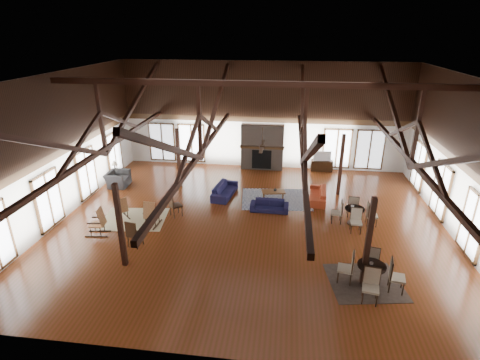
# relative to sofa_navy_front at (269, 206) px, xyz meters

# --- Properties ---
(floor) EXTENTS (16.00, 16.00, 0.00)m
(floor) POSITION_rel_sofa_navy_front_xyz_m (-0.74, -1.26, -0.25)
(floor) COLOR #612814
(floor) RESTS_ON ground
(ceiling) EXTENTS (16.00, 14.00, 0.02)m
(ceiling) POSITION_rel_sofa_navy_front_xyz_m (-0.74, -1.26, 5.75)
(ceiling) COLOR black
(ceiling) RESTS_ON wall_back
(wall_back) EXTENTS (16.00, 0.02, 6.00)m
(wall_back) POSITION_rel_sofa_navy_front_xyz_m (-0.74, 5.74, 2.75)
(wall_back) COLOR silver
(wall_back) RESTS_ON floor
(wall_front) EXTENTS (16.00, 0.02, 6.00)m
(wall_front) POSITION_rel_sofa_navy_front_xyz_m (-0.74, -8.26, 2.75)
(wall_front) COLOR silver
(wall_front) RESTS_ON floor
(wall_left) EXTENTS (0.02, 14.00, 6.00)m
(wall_left) POSITION_rel_sofa_navy_front_xyz_m (-8.74, -1.26, 2.75)
(wall_left) COLOR silver
(wall_left) RESTS_ON floor
(wall_right) EXTENTS (0.02, 14.00, 6.00)m
(wall_right) POSITION_rel_sofa_navy_front_xyz_m (7.26, -1.26, 2.75)
(wall_right) COLOR silver
(wall_right) RESTS_ON floor
(roof_truss) EXTENTS (15.60, 14.07, 3.14)m
(roof_truss) POSITION_rel_sofa_navy_front_xyz_m (-0.74, -1.26, 3.78)
(roof_truss) COLOR black
(roof_truss) RESTS_ON wall_back
(post_grid) EXTENTS (8.16, 7.16, 3.05)m
(post_grid) POSITION_rel_sofa_navy_front_xyz_m (-0.74, -1.26, 1.28)
(post_grid) COLOR black
(post_grid) RESTS_ON floor
(fireplace) EXTENTS (2.50, 0.69, 2.60)m
(fireplace) POSITION_rel_sofa_navy_front_xyz_m (-0.74, 5.41, 1.04)
(fireplace) COLOR #6A5C51
(fireplace) RESTS_ON floor
(ceiling_fan) EXTENTS (1.60, 1.60, 0.75)m
(ceiling_fan) POSITION_rel_sofa_navy_front_xyz_m (-0.24, -2.26, 3.48)
(ceiling_fan) COLOR black
(ceiling_fan) RESTS_ON roof_truss
(sofa_navy_front) EXTENTS (1.71, 0.70, 0.50)m
(sofa_navy_front) POSITION_rel_sofa_navy_front_xyz_m (0.00, 0.00, 0.00)
(sofa_navy_front) COLOR #151336
(sofa_navy_front) RESTS_ON floor
(sofa_navy_left) EXTENTS (2.12, 1.08, 0.59)m
(sofa_navy_left) POSITION_rel_sofa_navy_front_xyz_m (-2.26, 1.34, 0.05)
(sofa_navy_left) COLOR #18163E
(sofa_navy_left) RESTS_ON floor
(sofa_orange) EXTENTS (2.00, 0.90, 0.57)m
(sofa_orange) POSITION_rel_sofa_navy_front_xyz_m (2.21, 1.41, 0.04)
(sofa_orange) COLOR #B84223
(sofa_orange) RESTS_ON floor
(coffee_table) EXTENTS (1.18, 0.75, 0.42)m
(coffee_table) POSITION_rel_sofa_navy_front_xyz_m (0.12, 1.26, 0.11)
(coffee_table) COLOR brown
(coffee_table) RESTS_ON floor
(vase) EXTENTS (0.18, 0.18, 0.17)m
(vase) POSITION_rel_sofa_navy_front_xyz_m (0.19, 1.28, 0.25)
(vase) COLOR #B2B2B2
(vase) RESTS_ON coffee_table
(armchair) EXTENTS (1.19, 1.05, 0.76)m
(armchair) POSITION_rel_sofa_navy_front_xyz_m (-7.94, 1.85, 0.13)
(armchair) COLOR #28282A
(armchair) RESTS_ON floor
(side_table_lamp) EXTENTS (0.46, 0.46, 1.18)m
(side_table_lamp) POSITION_rel_sofa_navy_front_xyz_m (-8.34, 2.48, 0.20)
(side_table_lamp) COLOR black
(side_table_lamp) RESTS_ON floor
(rocking_chair_a) EXTENTS (0.81, 0.81, 0.97)m
(rocking_chair_a) POSITION_rel_sofa_navy_front_xyz_m (-6.21, -1.53, 0.21)
(rocking_chair_a) COLOR #A26D3D
(rocking_chair_a) RESTS_ON floor
(rocking_chair_b) EXTENTS (0.54, 0.91, 1.13)m
(rocking_chair_b) POSITION_rel_sofa_navy_front_xyz_m (-4.77, -2.02, 0.28)
(rocking_chair_b) COLOR #A26D3D
(rocking_chair_b) RESTS_ON floor
(rocking_chair_c) EXTENTS (0.94, 0.58, 1.15)m
(rocking_chair_c) POSITION_rel_sofa_navy_front_xyz_m (-6.55, -2.93, 0.29)
(rocking_chair_c) COLOR #A26D3D
(rocking_chair_c) RESTS_ON floor
(side_chair_a) EXTENTS (0.66, 0.66, 1.11)m
(side_chair_a) POSITION_rel_sofa_navy_front_xyz_m (-4.09, -1.07, 0.40)
(side_chair_a) COLOR black
(side_chair_a) RESTS_ON floor
(side_chair_b) EXTENTS (0.56, 0.56, 1.11)m
(side_chair_b) POSITION_rel_sofa_navy_front_xyz_m (-4.85, -3.67, 0.39)
(side_chair_b) COLOR black
(side_chair_b) RESTS_ON floor
(cafe_table_near) EXTENTS (2.10, 2.10, 1.08)m
(cafe_table_near) POSITION_rel_sofa_navy_front_xyz_m (3.45, -4.86, 0.29)
(cafe_table_near) COLOR black
(cafe_table_near) RESTS_ON floor
(cafe_table_far) EXTENTS (1.90, 1.90, 0.99)m
(cafe_table_far) POSITION_rel_sofa_navy_front_xyz_m (3.56, -0.74, 0.25)
(cafe_table_far) COLOR black
(cafe_table_far) RESTS_ON floor
(cup_near) EXTENTS (0.14, 0.14, 0.09)m
(cup_near) POSITION_rel_sofa_navy_front_xyz_m (3.43, -4.84, 0.57)
(cup_near) COLOR #B2B2B2
(cup_near) RESTS_ON cafe_table_near
(cup_far) EXTENTS (0.17, 0.17, 0.10)m
(cup_far) POSITION_rel_sofa_navy_front_xyz_m (3.47, -0.67, 0.51)
(cup_far) COLOR #B2B2B2
(cup_far) RESTS_ON cafe_table_far
(tv_console) EXTENTS (1.22, 0.46, 0.61)m
(tv_console) POSITION_rel_sofa_navy_front_xyz_m (2.69, 5.49, 0.06)
(tv_console) COLOR black
(tv_console) RESTS_ON floor
(television) EXTENTS (0.99, 0.25, 0.56)m
(television) POSITION_rel_sofa_navy_front_xyz_m (2.65, 5.49, 0.64)
(television) COLOR #B2B2B2
(television) RESTS_ON tv_console
(rug_tan) EXTENTS (2.88, 2.37, 0.01)m
(rug_tan) POSITION_rel_sofa_navy_front_xyz_m (-5.73, -1.55, -0.24)
(rug_tan) COLOR tan
(rug_tan) RESTS_ON floor
(rug_navy) EXTENTS (3.46, 2.73, 0.01)m
(rug_navy) POSITION_rel_sofa_navy_front_xyz_m (0.26, 1.26, -0.24)
(rug_navy) COLOR #1B274D
(rug_navy) RESTS_ON floor
(rug_dark) EXTENTS (2.57, 2.40, 0.01)m
(rug_dark) POSITION_rel_sofa_navy_front_xyz_m (3.36, -4.71, -0.24)
(rug_dark) COLOR black
(rug_dark) RESTS_ON floor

